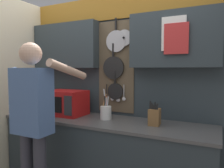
# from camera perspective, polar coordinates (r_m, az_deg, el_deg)

# --- Properties ---
(base_cabinet_counter) EXTENTS (2.45, 0.67, 0.91)m
(base_cabinet_counter) POSITION_cam_1_polar(r_m,az_deg,el_deg) (2.68, -2.32, -18.85)
(base_cabinet_counter) COLOR #2D383D
(base_cabinet_counter) RESTS_ON ground_plane
(back_wall_unit) EXTENTS (3.02, 0.23, 2.41)m
(back_wall_unit) POSITION_cam_1_polar(r_m,az_deg,el_deg) (2.74, 0.73, 3.57)
(back_wall_unit) COLOR #2D383D
(back_wall_unit) RESTS_ON ground_plane
(side_wall) EXTENTS (0.04, 1.60, 2.41)m
(side_wall) POSITION_cam_1_polar(r_m,az_deg,el_deg) (3.04, -27.13, -1.89)
(side_wall) COLOR beige
(side_wall) RESTS_ON ground_plane
(microwave) EXTENTS (0.50, 0.36, 0.31)m
(microwave) POSITION_cam_1_polar(r_m,az_deg,el_deg) (2.85, -12.00, -4.79)
(microwave) COLOR red
(microwave) RESTS_ON base_cabinet_counter
(knife_block) EXTENTS (0.12, 0.16, 0.25)m
(knife_block) POSITION_cam_1_polar(r_m,az_deg,el_deg) (2.33, 11.04, -8.31)
(knife_block) COLOR brown
(knife_block) RESTS_ON base_cabinet_counter
(utensil_crock) EXTENTS (0.13, 0.13, 0.36)m
(utensil_crock) POSITION_cam_1_polar(r_m,az_deg,el_deg) (2.55, -1.63, -7.22)
(utensil_crock) COLOR white
(utensil_crock) RESTS_ON base_cabinet_counter
(person) EXTENTS (0.54, 0.67, 1.74)m
(person) POSITION_cam_1_polar(r_m,az_deg,el_deg) (2.30, -19.92, -7.44)
(person) COLOR #383842
(person) RESTS_ON ground_plane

